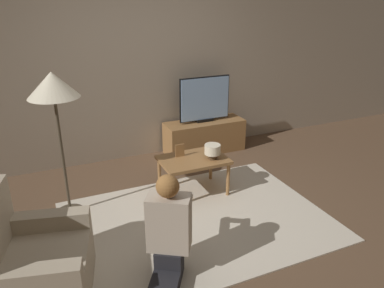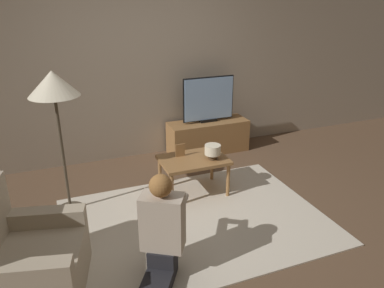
{
  "view_description": "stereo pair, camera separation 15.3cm",
  "coord_description": "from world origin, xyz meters",
  "px_view_note": "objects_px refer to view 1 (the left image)",
  "views": [
    {
      "loc": [
        -1.38,
        -2.96,
        2.19
      ],
      "look_at": [
        0.17,
        0.52,
        0.64
      ],
      "focal_mm": 35.0,
      "sensor_mm": 36.0,
      "label": 1
    },
    {
      "loc": [
        -1.23,
        -3.02,
        2.19
      ],
      "look_at": [
        0.17,
        0.52,
        0.64
      ],
      "focal_mm": 35.0,
      "sensor_mm": 36.0,
      "label": 2
    }
  ],
  "objects_px": {
    "tv": "(205,99)",
    "coffee_table": "(193,163)",
    "table_lamp": "(212,150)",
    "armchair": "(31,268)",
    "person_kneeling": "(169,228)",
    "floor_lamp": "(53,92)"
  },
  "relations": [
    {
      "from": "tv",
      "to": "coffee_table",
      "type": "bearing_deg",
      "value": -121.32
    },
    {
      "from": "tv",
      "to": "table_lamp",
      "type": "bearing_deg",
      "value": -111.65
    },
    {
      "from": "coffee_table",
      "to": "armchair",
      "type": "bearing_deg",
      "value": -150.69
    },
    {
      "from": "tv",
      "to": "person_kneeling",
      "type": "distance_m",
      "value": 2.68
    },
    {
      "from": "floor_lamp",
      "to": "person_kneeling",
      "type": "height_order",
      "value": "floor_lamp"
    },
    {
      "from": "tv",
      "to": "armchair",
      "type": "xyz_separation_m",
      "value": [
        -2.43,
        -2.08,
        -0.51
      ]
    },
    {
      "from": "floor_lamp",
      "to": "tv",
      "type": "bearing_deg",
      "value": 24.96
    },
    {
      "from": "coffee_table",
      "to": "person_kneeling",
      "type": "height_order",
      "value": "person_kneeling"
    },
    {
      "from": "table_lamp",
      "to": "armchair",
      "type": "bearing_deg",
      "value": -155.38
    },
    {
      "from": "tv",
      "to": "person_kneeling",
      "type": "relative_size",
      "value": 0.83
    },
    {
      "from": "tv",
      "to": "floor_lamp",
      "type": "height_order",
      "value": "floor_lamp"
    },
    {
      "from": "floor_lamp",
      "to": "table_lamp",
      "type": "relative_size",
      "value": 8.42
    },
    {
      "from": "person_kneeling",
      "to": "armchair",
      "type": "bearing_deg",
      "value": 21.98
    },
    {
      "from": "armchair",
      "to": "table_lamp",
      "type": "xyz_separation_m",
      "value": [
        1.96,
        0.9,
        0.27
      ]
    },
    {
      "from": "coffee_table",
      "to": "table_lamp",
      "type": "distance_m",
      "value": 0.27
    },
    {
      "from": "floor_lamp",
      "to": "coffee_table",
      "type": "bearing_deg",
      "value": -5.84
    },
    {
      "from": "floor_lamp",
      "to": "person_kneeling",
      "type": "relative_size",
      "value": 1.66
    },
    {
      "from": "floor_lamp",
      "to": "armchair",
      "type": "xyz_separation_m",
      "value": [
        -0.4,
        -1.14,
        -1.04
      ]
    },
    {
      "from": "tv",
      "to": "coffee_table",
      "type": "distance_m",
      "value": 1.34
    },
    {
      "from": "coffee_table",
      "to": "table_lamp",
      "type": "bearing_deg",
      "value": -25.97
    },
    {
      "from": "tv",
      "to": "floor_lamp",
      "type": "distance_m",
      "value": 2.31
    },
    {
      "from": "coffee_table",
      "to": "floor_lamp",
      "type": "distance_m",
      "value": 1.67
    }
  ]
}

